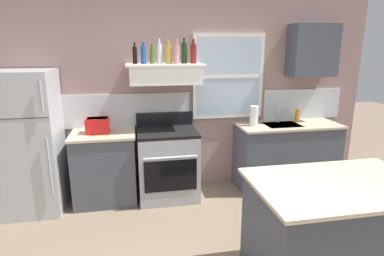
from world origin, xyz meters
The scene contains 20 objects.
back_wall centered at (0.03, 2.23, 1.35)m, with size 5.40×0.11×2.70m.
refrigerator centered at (-1.90, 1.84, 0.85)m, with size 0.70×0.72×1.70m.
counter_left_of_stove centered at (-1.05, 1.90, 0.46)m, with size 0.79×0.63×0.91m.
toaster centered at (-1.10, 1.91, 1.01)m, with size 0.30×0.20×0.19m.
stove_range centered at (-0.25, 1.86, 0.46)m, with size 0.76×0.69×1.09m.
range_hood_shelf centered at (-0.25, 1.96, 1.62)m, with size 0.96×0.52×0.24m.
bottle_balsamic_dark centered at (-0.61, 2.02, 1.85)m, with size 0.06×0.06×0.26m.
bottle_blue_liqueur centered at (-0.51, 1.94, 1.86)m, with size 0.07×0.07×0.26m.
bottle_olive_oil_square centered at (-0.40, 1.96, 1.85)m, with size 0.06×0.06×0.24m.
bottle_clear_tall centered at (-0.31, 1.98, 1.87)m, with size 0.06×0.06×0.30m.
bottle_champagne_gold_foil centered at (-0.20, 1.96, 1.87)m, with size 0.08×0.08×0.29m.
bottle_rose_pink centered at (-0.10, 1.92, 1.87)m, with size 0.07×0.07×0.30m.
bottle_dark_green_wine centered at (0.00, 1.98, 1.88)m, with size 0.07×0.07×0.31m.
bottle_red_label_wine centered at (0.11, 1.94, 1.87)m, with size 0.07×0.07×0.30m.
counter_right_with_sink centered at (1.45, 1.90, 0.46)m, with size 1.43×0.63×0.91m.
sink_faucet centered at (1.35, 2.00, 1.08)m, with size 0.03×0.17×0.28m.
paper_towel_roll centered at (0.94, 1.90, 1.04)m, with size 0.11×0.11×0.27m, color white.
dish_soap_bottle centered at (1.63, 2.00, 1.00)m, with size 0.06×0.06×0.18m, color orange.
kitchen_island centered at (0.92, 0.00, 0.46)m, with size 1.40×0.90×0.91m.
upper_cabinet_right centered at (1.80, 2.04, 1.90)m, with size 0.64×0.32×0.70m.
Camera 1 is at (-0.67, -2.04, 1.95)m, focal length 29.58 mm.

